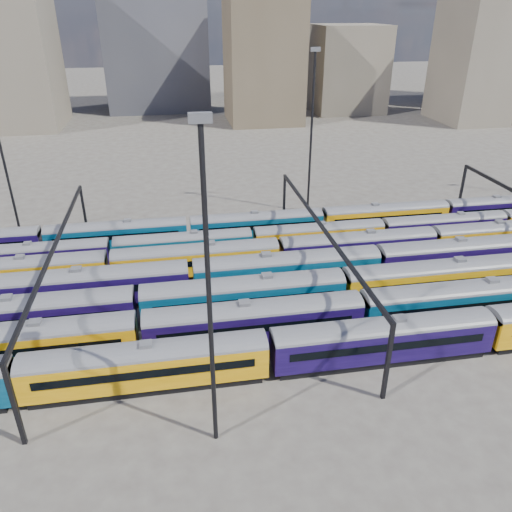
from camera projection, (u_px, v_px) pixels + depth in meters
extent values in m
plane|color=#46403C|center=(239.00, 293.00, 60.22)|extent=(500.00, 500.00, 0.00)
cube|color=black|center=(149.00, 383.00, 45.28)|extent=(20.46, 2.65, 0.75)
cube|color=#CC8708|center=(147.00, 366.00, 44.41)|extent=(21.54, 3.12, 3.12)
cylinder|color=#4C4C51|center=(145.00, 352.00, 43.70)|extent=(21.54, 3.12, 3.12)
cube|color=black|center=(146.00, 375.00, 42.85)|extent=(18.95, 0.06, 0.81)
cube|color=black|center=(147.00, 352.00, 45.63)|extent=(18.95, 0.06, 0.81)
cube|color=slate|center=(144.00, 345.00, 43.33)|extent=(1.08, 0.97, 0.38)
cube|color=black|center=(380.00, 357.00, 48.66)|extent=(20.46, 2.65, 0.75)
cube|color=#110734|center=(382.00, 341.00, 47.78)|extent=(21.54, 3.12, 3.12)
cylinder|color=#4C4C51|center=(384.00, 327.00, 47.07)|extent=(21.54, 3.12, 3.12)
cube|color=black|center=(389.00, 348.00, 46.22)|extent=(18.95, 0.06, 0.81)
cube|color=black|center=(376.00, 328.00, 49.00)|extent=(18.95, 0.06, 0.81)
cube|color=slate|center=(385.00, 320.00, 46.70)|extent=(1.08, 0.97, 0.38)
cube|color=black|center=(22.00, 363.00, 47.83)|extent=(20.93, 2.72, 0.77)
cube|color=#CC8708|center=(18.00, 346.00, 46.93)|extent=(22.03, 3.19, 3.19)
cylinder|color=#4C4C51|center=(14.00, 332.00, 46.21)|extent=(22.03, 3.19, 3.19)
cube|color=black|center=(12.00, 353.00, 45.34)|extent=(19.39, 0.06, 0.83)
cube|color=black|center=(21.00, 333.00, 48.18)|extent=(19.39, 0.06, 0.83)
cube|color=slate|center=(12.00, 325.00, 45.83)|extent=(1.10, 0.99, 0.39)
cube|color=black|center=(254.00, 339.00, 51.28)|extent=(20.93, 2.72, 0.77)
cube|color=#110734|center=(254.00, 323.00, 50.38)|extent=(22.03, 3.19, 3.19)
cylinder|color=#4C4C51|center=(254.00, 309.00, 49.66)|extent=(22.03, 3.19, 3.19)
cube|color=black|center=(257.00, 329.00, 48.79)|extent=(19.39, 0.06, 0.83)
cube|color=black|center=(252.00, 311.00, 51.63)|extent=(19.39, 0.06, 0.83)
cube|color=slate|center=(254.00, 302.00, 49.28)|extent=(1.10, 0.99, 0.39)
cube|color=black|center=(457.00, 318.00, 54.73)|extent=(20.93, 2.72, 0.77)
cube|color=#053551|center=(460.00, 302.00, 53.83)|extent=(22.03, 3.19, 3.19)
cylinder|color=#4C4C51|center=(463.00, 290.00, 53.11)|extent=(22.03, 3.19, 3.19)
cube|color=black|center=(469.00, 307.00, 52.24)|extent=(19.39, 0.06, 0.83)
cube|color=black|center=(453.00, 292.00, 55.08)|extent=(19.39, 0.06, 0.83)
cube|color=slate|center=(465.00, 283.00, 52.73)|extent=(1.10, 0.99, 0.39)
cube|color=black|center=(29.00, 333.00, 52.15)|extent=(21.09, 2.74, 0.78)
cube|color=#110734|center=(25.00, 317.00, 51.25)|extent=(22.20, 3.22, 3.22)
cylinder|color=#4C4C51|center=(21.00, 304.00, 50.52)|extent=(22.20, 3.22, 3.22)
cube|color=black|center=(20.00, 323.00, 49.64)|extent=(19.53, 0.06, 0.83)
cube|color=black|center=(28.00, 306.00, 52.51)|extent=(19.53, 0.06, 0.83)
cube|color=slate|center=(20.00, 297.00, 50.13)|extent=(1.11, 1.00, 0.39)
cube|color=black|center=(244.00, 313.00, 55.62)|extent=(21.09, 2.74, 0.78)
cube|color=#053551|center=(244.00, 297.00, 54.72)|extent=(22.20, 3.22, 3.22)
cylinder|color=#4C4C51|center=(244.00, 285.00, 53.99)|extent=(22.20, 3.22, 3.22)
cube|color=black|center=(246.00, 302.00, 53.11)|extent=(19.53, 0.06, 0.83)
cube|color=black|center=(241.00, 287.00, 55.98)|extent=(19.53, 0.06, 0.83)
cube|color=slate|center=(243.00, 278.00, 53.61)|extent=(1.11, 1.00, 0.39)
cube|color=black|center=(434.00, 294.00, 59.10)|extent=(21.09, 2.74, 0.78)
cube|color=#CC8708|center=(437.00, 280.00, 58.20)|extent=(22.20, 3.22, 3.22)
cylinder|color=#4C4C51|center=(439.00, 268.00, 57.47)|extent=(22.20, 3.22, 3.22)
cube|color=black|center=(444.00, 284.00, 56.59)|extent=(19.53, 0.06, 0.83)
cube|color=black|center=(430.00, 270.00, 59.45)|extent=(19.53, 0.06, 0.83)
cube|color=slate|center=(440.00, 261.00, 57.08)|extent=(1.11, 1.00, 0.39)
cube|color=black|center=(92.00, 303.00, 57.43)|extent=(21.25, 2.76, 0.78)
cube|color=#110734|center=(89.00, 288.00, 56.52)|extent=(22.37, 3.24, 3.24)
cylinder|color=#4C4C51|center=(87.00, 275.00, 55.79)|extent=(22.37, 3.24, 3.24)
cube|color=black|center=(87.00, 292.00, 54.90)|extent=(19.69, 0.06, 0.84)
cube|color=black|center=(91.00, 278.00, 57.79)|extent=(19.69, 0.06, 0.84)
cube|color=slate|center=(86.00, 268.00, 55.40)|extent=(1.12, 1.01, 0.39)
cube|color=black|center=(286.00, 286.00, 60.93)|extent=(21.25, 2.76, 0.78)
cube|color=#053551|center=(287.00, 271.00, 60.02)|extent=(22.37, 3.24, 3.24)
cylinder|color=#4C4C51|center=(287.00, 259.00, 59.29)|extent=(22.37, 3.24, 3.24)
cube|color=black|center=(290.00, 275.00, 58.40)|extent=(19.69, 0.06, 0.84)
cube|color=black|center=(284.00, 262.00, 61.29)|extent=(19.69, 0.06, 0.84)
cube|color=slate|center=(287.00, 253.00, 58.90)|extent=(1.12, 1.01, 0.39)
cube|color=black|center=(460.00, 270.00, 64.43)|extent=(21.25, 2.76, 0.78)
cube|color=#110734|center=(462.00, 256.00, 63.52)|extent=(22.37, 3.24, 3.24)
cylinder|color=#4C4C51|center=(465.00, 245.00, 62.79)|extent=(22.37, 3.24, 3.24)
cube|color=black|center=(470.00, 260.00, 61.90)|extent=(19.69, 0.06, 0.84)
cube|color=black|center=(456.00, 248.00, 64.79)|extent=(19.69, 0.06, 0.84)
cube|color=slate|center=(466.00, 239.00, 62.40)|extent=(1.12, 1.01, 0.39)
cube|color=black|center=(21.00, 288.00, 60.49)|extent=(19.68, 2.55, 0.72)
cube|color=#CC8708|center=(18.00, 275.00, 59.65)|extent=(20.71, 3.00, 3.00)
cylinder|color=#4C4C51|center=(15.00, 263.00, 58.97)|extent=(20.71, 3.00, 3.00)
cube|color=black|center=(14.00, 278.00, 58.15)|extent=(18.23, 0.06, 0.78)
cube|color=black|center=(20.00, 266.00, 60.82)|extent=(18.23, 0.06, 0.78)
cube|color=slate|center=(14.00, 257.00, 58.61)|extent=(1.04, 0.93, 0.36)
cube|color=black|center=(197.00, 274.00, 63.74)|extent=(19.68, 2.55, 0.72)
cube|color=#CC8708|center=(196.00, 261.00, 62.89)|extent=(20.71, 3.00, 3.00)
cylinder|color=#4C4C51|center=(196.00, 250.00, 62.22)|extent=(20.71, 3.00, 3.00)
cube|color=black|center=(197.00, 264.00, 61.39)|extent=(18.23, 0.06, 0.78)
cube|color=black|center=(195.00, 253.00, 64.07)|extent=(18.23, 0.06, 0.78)
cube|color=slate|center=(195.00, 244.00, 61.85)|extent=(1.04, 0.93, 0.36)
cube|color=black|center=(356.00, 260.00, 66.98)|extent=(19.68, 2.55, 0.72)
cube|color=#110734|center=(357.00, 248.00, 66.14)|extent=(20.71, 3.00, 3.00)
cylinder|color=#4C4C51|center=(358.00, 238.00, 65.46)|extent=(20.71, 3.00, 3.00)
cube|color=black|center=(362.00, 251.00, 64.64)|extent=(18.23, 0.06, 0.78)
cube|color=black|center=(354.00, 241.00, 67.32)|extent=(18.23, 0.06, 0.78)
cube|color=slate|center=(359.00, 232.00, 65.10)|extent=(1.04, 0.93, 0.36)
cube|color=black|center=(500.00, 249.00, 70.23)|extent=(19.68, 2.55, 0.72)
cube|color=#CC8708|center=(503.00, 237.00, 69.39)|extent=(20.71, 3.00, 3.00)
cylinder|color=#4C4C51|center=(506.00, 227.00, 68.71)|extent=(20.71, 3.00, 3.00)
cube|color=black|center=(511.00, 239.00, 67.89)|extent=(18.23, 0.06, 0.78)
cube|color=black|center=(497.00, 230.00, 70.56)|extent=(18.23, 0.06, 0.78)
cube|color=slate|center=(507.00, 221.00, 68.35)|extent=(1.04, 0.93, 0.36)
cube|color=black|center=(39.00, 268.00, 65.06)|extent=(17.37, 2.25, 0.64)
cube|color=#110734|center=(36.00, 257.00, 64.32)|extent=(18.28, 2.65, 2.65)
cylinder|color=#4C4C51|center=(34.00, 248.00, 63.72)|extent=(18.28, 2.65, 2.65)
cube|color=black|center=(34.00, 260.00, 62.99)|extent=(16.09, 0.06, 0.69)
cube|color=black|center=(38.00, 250.00, 65.35)|extent=(16.09, 0.06, 0.69)
cube|color=slate|center=(33.00, 243.00, 63.40)|extent=(0.91, 0.82, 0.32)
cube|color=black|center=(184.00, 257.00, 67.94)|extent=(17.37, 2.25, 0.64)
cube|color=#053551|center=(184.00, 246.00, 67.19)|extent=(18.28, 2.65, 2.65)
cylinder|color=#4C4C51|center=(183.00, 237.00, 66.59)|extent=(18.28, 2.65, 2.65)
cube|color=black|center=(184.00, 249.00, 65.87)|extent=(16.09, 0.06, 0.69)
cube|color=black|center=(183.00, 240.00, 68.23)|extent=(16.09, 0.06, 0.69)
cube|color=slate|center=(183.00, 233.00, 66.28)|extent=(0.91, 0.82, 0.32)
cube|color=black|center=(318.00, 247.00, 70.81)|extent=(17.37, 2.25, 0.64)
cube|color=#CC8708|center=(319.00, 236.00, 70.07)|extent=(18.28, 2.65, 2.65)
cylinder|color=#4C4C51|center=(319.00, 228.00, 69.47)|extent=(18.28, 2.65, 2.65)
cube|color=black|center=(322.00, 238.00, 68.74)|extent=(16.09, 0.06, 0.69)
cube|color=black|center=(316.00, 230.00, 71.11)|extent=(16.09, 0.06, 0.69)
cube|color=slate|center=(320.00, 223.00, 69.15)|extent=(0.91, 0.82, 0.32)
cube|color=black|center=(441.00, 237.00, 73.69)|extent=(17.37, 2.25, 0.64)
cube|color=#110734|center=(443.00, 227.00, 72.95)|extent=(18.28, 2.65, 2.65)
cylinder|color=#4C4C51|center=(445.00, 219.00, 72.35)|extent=(18.28, 2.65, 2.65)
cube|color=black|center=(448.00, 229.00, 71.62)|extent=(16.09, 0.06, 0.69)
cube|color=black|center=(439.00, 222.00, 73.99)|extent=(16.09, 0.06, 0.69)
cube|color=slate|center=(446.00, 214.00, 72.03)|extent=(0.91, 0.82, 0.32)
cube|color=black|center=(119.00, 246.00, 70.95)|extent=(18.36, 2.38, 0.68)
cube|color=#053551|center=(118.00, 235.00, 70.16)|extent=(19.33, 2.80, 2.80)
cylinder|color=#4C4C51|center=(116.00, 226.00, 69.53)|extent=(19.33, 2.80, 2.80)
cube|color=black|center=(116.00, 237.00, 68.76)|extent=(17.01, 0.06, 0.72)
cube|color=black|center=(118.00, 229.00, 71.26)|extent=(17.01, 0.06, 0.72)
cube|color=slate|center=(116.00, 221.00, 69.19)|extent=(0.97, 0.87, 0.34)
cube|color=black|center=(257.00, 236.00, 73.98)|extent=(18.36, 2.38, 0.68)
cube|color=#053551|center=(257.00, 226.00, 73.20)|extent=(19.33, 2.80, 2.80)
cylinder|color=#4C4C51|center=(257.00, 217.00, 72.57)|extent=(19.33, 2.80, 2.80)
cube|color=black|center=(259.00, 227.00, 71.80)|extent=(17.01, 0.06, 0.72)
cube|color=black|center=(255.00, 220.00, 74.30)|extent=(17.01, 0.06, 0.72)
cube|color=slate|center=(257.00, 212.00, 72.23)|extent=(0.97, 0.87, 0.34)
cube|color=black|center=(384.00, 227.00, 77.02)|extent=(18.36, 2.38, 0.68)
cube|color=#CC8708|center=(385.00, 217.00, 76.24)|extent=(19.33, 2.80, 2.80)
cylinder|color=#4C4C51|center=(386.00, 208.00, 75.60)|extent=(19.33, 2.80, 2.80)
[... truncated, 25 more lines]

